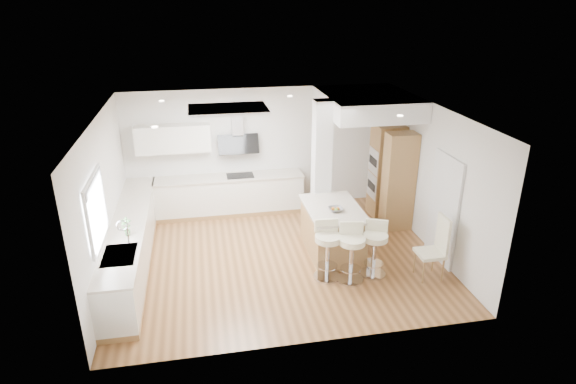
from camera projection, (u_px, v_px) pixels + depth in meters
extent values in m
plane|color=#936136|center=(279.00, 257.00, 9.23)|extent=(6.00, 6.00, 0.00)
cube|color=white|center=(279.00, 257.00, 9.23)|extent=(6.00, 5.00, 0.02)
cube|color=silver|center=(260.00, 149.00, 10.97)|extent=(6.00, 0.04, 2.80)
cube|color=silver|center=(105.00, 202.00, 8.18)|extent=(0.04, 5.00, 2.80)
cube|color=silver|center=(432.00, 179.00, 9.22)|extent=(0.04, 5.00, 2.80)
cube|color=silver|center=(228.00, 109.00, 8.58)|extent=(1.40, 0.95, 0.05)
cube|color=white|center=(228.00, 110.00, 8.59)|extent=(1.25, 0.80, 0.03)
cylinder|color=white|center=(162.00, 101.00, 9.19)|extent=(0.10, 0.10, 0.02)
cylinder|color=white|center=(155.00, 127.00, 7.37)|extent=(0.10, 0.10, 0.02)
cylinder|color=white|center=(290.00, 96.00, 9.62)|extent=(0.10, 0.10, 0.02)
cylinder|color=white|center=(370.00, 98.00, 9.43)|extent=(0.10, 0.10, 0.02)
cylinder|color=white|center=(400.00, 116.00, 8.06)|extent=(0.10, 0.10, 0.02)
cube|color=silver|center=(96.00, 210.00, 7.28)|extent=(0.03, 1.15, 0.95)
cube|color=silver|center=(91.00, 179.00, 7.09)|extent=(0.04, 1.28, 0.06)
cube|color=silver|center=(101.00, 239.00, 7.47)|extent=(0.04, 1.28, 0.06)
cube|color=silver|center=(89.00, 227.00, 6.72)|extent=(0.04, 0.06, 0.95)
cube|color=silver|center=(103.00, 195.00, 7.83)|extent=(0.04, 0.06, 0.95)
cube|color=#A0A3A8|center=(93.00, 183.00, 7.12)|extent=(0.03, 1.18, 0.14)
cube|color=#403832|center=(444.00, 210.00, 8.82)|extent=(0.02, 0.90, 2.00)
cube|color=silver|center=(443.00, 211.00, 8.82)|extent=(0.05, 1.00, 2.10)
cube|color=#A27845|center=(134.00, 262.00, 8.97)|extent=(0.60, 4.50, 0.10)
cube|color=silver|center=(131.00, 241.00, 8.81)|extent=(0.60, 4.50, 0.76)
cube|color=beige|center=(129.00, 222.00, 8.66)|extent=(0.63, 4.50, 0.04)
cube|color=silver|center=(119.00, 255.00, 7.52)|extent=(0.50, 0.75, 0.02)
cube|color=silver|center=(118.00, 264.00, 7.37)|extent=(0.40, 0.34, 0.10)
cube|color=silver|center=(121.00, 253.00, 7.70)|extent=(0.40, 0.34, 0.10)
cylinder|color=silver|center=(128.00, 235.00, 7.74)|extent=(0.02, 0.02, 0.36)
torus|color=silver|center=(122.00, 225.00, 7.66)|extent=(0.18, 0.02, 0.18)
imported|color=#56984D|center=(126.00, 227.00, 8.05)|extent=(0.17, 0.12, 0.33)
cube|color=#A27845|center=(231.00, 211.00, 11.08)|extent=(3.30, 0.60, 0.10)
cube|color=silver|center=(230.00, 194.00, 10.92)|extent=(3.30, 0.60, 0.76)
cube|color=beige|center=(229.00, 177.00, 10.77)|extent=(3.33, 0.63, 0.04)
cube|color=black|center=(240.00, 176.00, 10.80)|extent=(0.60, 0.40, 0.01)
cube|color=silver|center=(173.00, 139.00, 10.34)|extent=(1.60, 0.34, 0.60)
cube|color=silver|center=(237.00, 119.00, 10.51)|extent=(0.25, 0.18, 0.70)
cube|color=black|center=(238.00, 144.00, 10.65)|extent=(0.90, 0.26, 0.44)
cube|color=silver|center=(321.00, 169.00, 9.74)|extent=(0.35, 0.35, 2.80)
cube|color=white|center=(367.00, 103.00, 9.88)|extent=(1.78, 2.20, 0.40)
cube|color=#A27845|center=(386.00, 171.00, 10.66)|extent=(0.62, 0.62, 2.10)
cube|color=#A27845|center=(399.00, 182.00, 10.02)|extent=(0.62, 0.40, 2.10)
cube|color=silver|center=(374.00, 161.00, 10.51)|extent=(0.02, 0.55, 0.55)
cube|color=silver|center=(372.00, 186.00, 10.73)|extent=(0.02, 0.55, 0.55)
cube|color=black|center=(373.00, 161.00, 10.51)|extent=(0.01, 0.45, 0.18)
cube|color=black|center=(371.00, 186.00, 10.73)|extent=(0.01, 0.45, 0.18)
cube|color=#A27845|center=(332.00, 231.00, 9.28)|extent=(0.94, 1.46, 0.90)
cube|color=beige|center=(333.00, 208.00, 9.10)|extent=(1.03, 1.54, 0.04)
imported|color=slate|center=(336.00, 209.00, 8.94)|extent=(0.27, 0.27, 0.07)
sphere|color=#CD6818|center=(338.00, 209.00, 8.95)|extent=(0.07, 0.07, 0.07)
sphere|color=#CD6818|center=(333.00, 209.00, 8.95)|extent=(0.07, 0.07, 0.07)
sphere|color=olive|center=(336.00, 210.00, 8.90)|extent=(0.07, 0.07, 0.07)
cylinder|color=silver|center=(327.00, 276.00, 8.57)|extent=(0.50, 0.50, 0.03)
cylinder|color=silver|center=(327.00, 259.00, 8.43)|extent=(0.08, 0.08, 0.71)
cylinder|color=silver|center=(327.00, 266.00, 8.48)|extent=(0.39, 0.39, 0.02)
cylinder|color=beige|center=(328.00, 238.00, 8.28)|extent=(0.48, 0.48, 0.11)
cube|color=beige|center=(326.00, 225.00, 8.37)|extent=(0.42, 0.07, 0.24)
cylinder|color=silver|center=(350.00, 279.00, 8.48)|extent=(0.55, 0.55, 0.03)
cylinder|color=silver|center=(351.00, 261.00, 8.34)|extent=(0.09, 0.09, 0.70)
cylinder|color=silver|center=(351.00, 268.00, 8.40)|extent=(0.43, 0.43, 0.02)
cylinder|color=beige|center=(352.00, 241.00, 8.19)|extent=(0.53, 0.53, 0.11)
cube|color=beige|center=(351.00, 228.00, 8.29)|extent=(0.41, 0.13, 0.24)
cylinder|color=silver|center=(373.00, 273.00, 8.66)|extent=(0.60, 0.60, 0.03)
cylinder|color=silver|center=(374.00, 257.00, 8.53)|extent=(0.10, 0.10, 0.67)
cylinder|color=silver|center=(374.00, 263.00, 8.58)|extent=(0.46, 0.46, 0.02)
cylinder|color=beige|center=(376.00, 237.00, 8.38)|extent=(0.57, 0.57, 0.10)
cube|color=beige|center=(377.00, 225.00, 8.47)|extent=(0.38, 0.20, 0.23)
cube|color=beige|center=(430.00, 253.00, 8.42)|extent=(0.45, 0.45, 0.06)
cube|color=beige|center=(443.00, 236.00, 8.32)|extent=(0.05, 0.42, 0.72)
cylinder|color=#A27845|center=(423.00, 272.00, 8.32)|extent=(0.04, 0.04, 0.44)
cylinder|color=#A27845|center=(415.00, 262.00, 8.64)|extent=(0.04, 0.04, 0.44)
cylinder|color=#A27845|center=(443.00, 270.00, 8.38)|extent=(0.04, 0.04, 0.44)
cylinder|color=#A27845|center=(433.00, 260.00, 8.70)|extent=(0.04, 0.04, 0.44)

